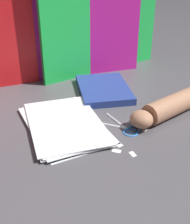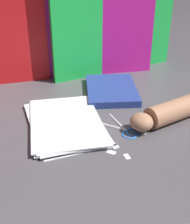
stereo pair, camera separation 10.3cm
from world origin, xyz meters
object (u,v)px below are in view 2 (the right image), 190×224
(scissors, at_px, (125,129))
(hand_forearm, at_px, (169,112))
(paper_stack, at_px, (66,122))
(book_closed, at_px, (111,90))

(scissors, relative_size, hand_forearm, 0.55)
(paper_stack, relative_size, hand_forearm, 1.17)
(book_closed, height_order, hand_forearm, hand_forearm)
(paper_stack, bearing_deg, scissors, -26.67)
(paper_stack, height_order, hand_forearm, hand_forearm)
(book_closed, distance_m, hand_forearm, 0.30)
(scissors, xyz_separation_m, hand_forearm, (0.16, 0.01, 0.03))
(paper_stack, relative_size, scissors, 2.12)
(scissors, height_order, hand_forearm, hand_forearm)
(hand_forearm, bearing_deg, book_closed, 112.45)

